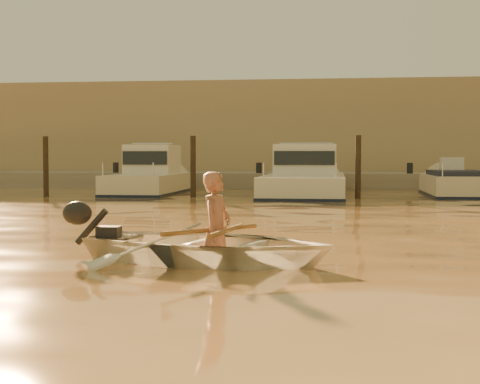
# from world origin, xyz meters

# --- Properties ---
(ground_plane) EXTENTS (160.00, 160.00, 0.00)m
(ground_plane) POSITION_xyz_m (0.00, 0.00, 0.00)
(ground_plane) COLOR olive
(ground_plane) RESTS_ON ground
(dinghy) EXTENTS (3.70, 3.03, 0.67)m
(dinghy) POSITION_xyz_m (-2.48, -0.50, 0.22)
(dinghy) COLOR silver
(dinghy) RESTS_ON ground_plane
(person) EXTENTS (0.47, 0.60, 1.46)m
(person) POSITION_xyz_m (-2.38, -0.52, 0.43)
(person) COLOR #9C624E
(person) RESTS_ON dinghy
(outboard_motor) EXTENTS (0.97, 0.61, 0.70)m
(outboard_motor) POSITION_xyz_m (-3.93, -0.13, 0.28)
(outboard_motor) COLOR black
(outboard_motor) RESTS_ON dinghy
(oar_port) EXTENTS (0.14, 2.10, 0.13)m
(oar_port) POSITION_xyz_m (-2.23, -0.56, 0.42)
(oar_port) COLOR brown
(oar_port) RESTS_ON dinghy
(oar_starboard) EXTENTS (0.92, 1.94, 0.13)m
(oar_starboard) POSITION_xyz_m (-2.43, -0.51, 0.42)
(oar_starboard) COLOR brown
(oar_starboard) RESTS_ON dinghy
(moored_boat_1) EXTENTS (2.09, 6.28, 1.75)m
(moored_boat_1) POSITION_xyz_m (-7.55, 16.00, 0.62)
(moored_boat_1) COLOR beige
(moored_boat_1) RESTS_ON ground_plane
(moored_boat_2) EXTENTS (2.69, 8.86, 1.75)m
(moored_boat_2) POSITION_xyz_m (-1.96, 16.00, 0.62)
(moored_boat_2) COLOR silver
(moored_boat_2) RESTS_ON ground_plane
(moored_boat_3) EXTENTS (1.93, 5.62, 0.95)m
(moored_boat_3) POSITION_xyz_m (3.15, 16.00, 0.22)
(moored_boat_3) COLOR beige
(moored_boat_3) RESTS_ON ground_plane
(piling_0) EXTENTS (0.18, 0.18, 2.20)m
(piling_0) POSITION_xyz_m (-10.50, 13.80, 0.90)
(piling_0) COLOR #2D2319
(piling_0) RESTS_ON ground_plane
(piling_1) EXTENTS (0.18, 0.18, 2.20)m
(piling_1) POSITION_xyz_m (-5.50, 13.80, 0.90)
(piling_1) COLOR #2D2319
(piling_1) RESTS_ON ground_plane
(piling_2) EXTENTS (0.18, 0.18, 2.20)m
(piling_2) POSITION_xyz_m (-0.20, 13.80, 0.90)
(piling_2) COLOR #2D2319
(piling_2) RESTS_ON ground_plane
(fender_b) EXTENTS (0.30, 0.30, 0.30)m
(fender_b) POSITION_xyz_m (-8.14, 13.92, 0.10)
(fender_b) COLOR orange
(fender_b) RESTS_ON ground_plane
(fender_c) EXTENTS (0.30, 0.30, 0.30)m
(fender_c) POSITION_xyz_m (-1.78, 12.42, 0.10)
(fender_c) COLOR white
(fender_c) RESTS_ON ground_plane
(quay) EXTENTS (52.00, 4.00, 1.00)m
(quay) POSITION_xyz_m (0.00, 21.50, 0.15)
(quay) COLOR gray
(quay) RESTS_ON ground_plane
(waterfront_building) EXTENTS (46.00, 7.00, 4.80)m
(waterfront_building) POSITION_xyz_m (0.00, 27.00, 2.40)
(waterfront_building) COLOR #9E8466
(waterfront_building) RESTS_ON quay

